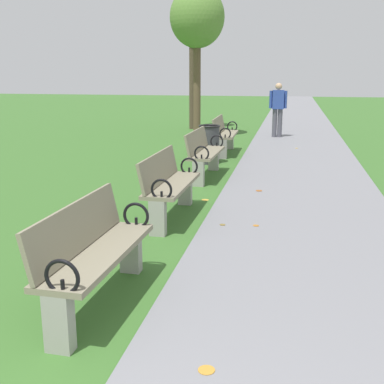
{
  "coord_description": "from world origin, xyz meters",
  "views": [
    {
      "loc": [
        1.09,
        -0.77,
        1.98
      ],
      "look_at": [
        -0.05,
        4.85,
        0.55
      ],
      "focal_mm": 45.5,
      "sensor_mm": 36.0,
      "label": 1
    }
  ],
  "objects_px": {
    "park_bench_2": "(94,252)",
    "tree_1": "(197,19)",
    "park_bench_5": "(224,134)",
    "park_bench_3": "(169,184)",
    "park_bench_4": "(204,152)",
    "tree_2": "(193,15)",
    "pedestrian_walking": "(278,107)",
    "trash_bin": "(209,144)"
  },
  "relations": [
    {
      "from": "park_bench_2",
      "to": "park_bench_4",
      "type": "bearing_deg",
      "value": 90.0
    },
    {
      "from": "park_bench_3",
      "to": "pedestrian_walking",
      "type": "bearing_deg",
      "value": 82.42
    },
    {
      "from": "park_bench_5",
      "to": "park_bench_4",
      "type": "bearing_deg",
      "value": -90.0
    },
    {
      "from": "tree_1",
      "to": "pedestrian_walking",
      "type": "xyz_separation_m",
      "value": [
        2.45,
        0.23,
        -2.54
      ]
    },
    {
      "from": "trash_bin",
      "to": "tree_1",
      "type": "bearing_deg",
      "value": 104.37
    },
    {
      "from": "pedestrian_walking",
      "to": "park_bench_3",
      "type": "bearing_deg",
      "value": -97.58
    },
    {
      "from": "park_bench_5",
      "to": "tree_2",
      "type": "bearing_deg",
      "value": 109.74
    },
    {
      "from": "park_bench_5",
      "to": "trash_bin",
      "type": "bearing_deg",
      "value": -96.24
    },
    {
      "from": "tree_2",
      "to": "pedestrian_walking",
      "type": "xyz_separation_m",
      "value": [
        3.0,
        -1.79,
        -2.88
      ]
    },
    {
      "from": "park_bench_3",
      "to": "tree_2",
      "type": "bearing_deg",
      "value": 99.72
    },
    {
      "from": "park_bench_4",
      "to": "trash_bin",
      "type": "distance_m",
      "value": 1.5
    },
    {
      "from": "park_bench_2",
      "to": "park_bench_5",
      "type": "distance_m",
      "value": 8.17
    },
    {
      "from": "tree_1",
      "to": "trash_bin",
      "type": "bearing_deg",
      "value": -75.63
    },
    {
      "from": "park_bench_4",
      "to": "park_bench_5",
      "type": "bearing_deg",
      "value": 90.0
    },
    {
      "from": "tree_2",
      "to": "trash_bin",
      "type": "height_order",
      "value": "tree_2"
    },
    {
      "from": "park_bench_3",
      "to": "park_bench_5",
      "type": "distance_m",
      "value": 5.55
    },
    {
      "from": "pedestrian_walking",
      "to": "park_bench_5",
      "type": "bearing_deg",
      "value": -109.69
    },
    {
      "from": "park_bench_4",
      "to": "park_bench_3",
      "type": "bearing_deg",
      "value": -90.0
    },
    {
      "from": "trash_bin",
      "to": "pedestrian_walking",
      "type": "bearing_deg",
      "value": 74.06
    },
    {
      "from": "park_bench_3",
      "to": "tree_1",
      "type": "bearing_deg",
      "value": 98.42
    },
    {
      "from": "park_bench_4",
      "to": "tree_1",
      "type": "bearing_deg",
      "value": 102.2
    },
    {
      "from": "pedestrian_walking",
      "to": "trash_bin",
      "type": "height_order",
      "value": "pedestrian_walking"
    },
    {
      "from": "park_bench_4",
      "to": "tree_1",
      "type": "relative_size",
      "value": 0.36
    },
    {
      "from": "park_bench_2",
      "to": "park_bench_5",
      "type": "bearing_deg",
      "value": 90.0
    },
    {
      "from": "trash_bin",
      "to": "park_bench_4",
      "type": "bearing_deg",
      "value": -84.37
    },
    {
      "from": "trash_bin",
      "to": "tree_2",
      "type": "bearing_deg",
      "value": 104.61
    },
    {
      "from": "park_bench_2",
      "to": "tree_1",
      "type": "height_order",
      "value": "tree_1"
    },
    {
      "from": "park_bench_2",
      "to": "park_bench_4",
      "type": "xyz_separation_m",
      "value": [
        -0.0,
        5.33,
        0.0
      ]
    },
    {
      "from": "park_bench_3",
      "to": "park_bench_4",
      "type": "bearing_deg",
      "value": 90.0
    },
    {
      "from": "tree_1",
      "to": "trash_bin",
      "type": "height_order",
      "value": "tree_1"
    },
    {
      "from": "park_bench_2",
      "to": "park_bench_3",
      "type": "relative_size",
      "value": 1.0
    },
    {
      "from": "park_bench_2",
      "to": "pedestrian_walking",
      "type": "distance_m",
      "value": 11.53
    },
    {
      "from": "tree_1",
      "to": "trash_bin",
      "type": "xyz_separation_m",
      "value": [
        1.13,
        -4.4,
        -3.05
      ]
    },
    {
      "from": "tree_1",
      "to": "trash_bin",
      "type": "relative_size",
      "value": 5.27
    },
    {
      "from": "tree_1",
      "to": "tree_2",
      "type": "distance_m",
      "value": 2.12
    },
    {
      "from": "tree_1",
      "to": "tree_2",
      "type": "bearing_deg",
      "value": 105.14
    },
    {
      "from": "park_bench_5",
      "to": "park_bench_3",
      "type": "bearing_deg",
      "value": -90.0
    },
    {
      "from": "park_bench_2",
      "to": "park_bench_4",
      "type": "height_order",
      "value": "same"
    },
    {
      "from": "park_bench_2",
      "to": "tree_2",
      "type": "relative_size",
      "value": 0.35
    },
    {
      "from": "park_bench_4",
      "to": "park_bench_5",
      "type": "height_order",
      "value": "same"
    },
    {
      "from": "pedestrian_walking",
      "to": "park_bench_2",
      "type": "bearing_deg",
      "value": -95.86
    },
    {
      "from": "park_bench_3",
      "to": "tree_1",
      "type": "relative_size",
      "value": 0.36
    }
  ]
}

